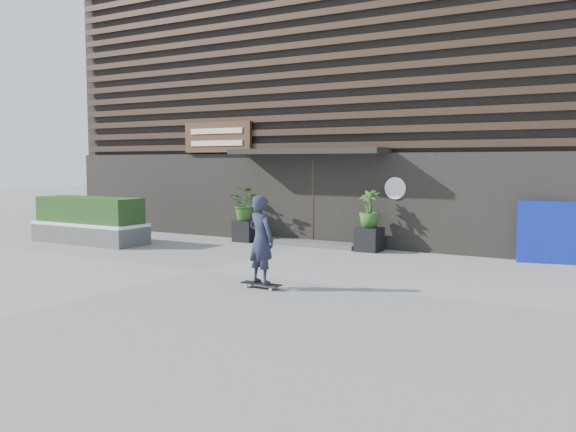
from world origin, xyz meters
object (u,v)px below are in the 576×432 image
Objects in this scene: planter_pot_left at (246,231)px; raised_bed at (90,234)px; skateboarder at (261,240)px; planter_pot_right at (369,240)px; blue_tarp at (553,233)px.

raised_bed is (-3.61, -2.49, -0.05)m from planter_pot_left.
planter_pot_right is at bearing 92.35° from skateboarder.
planter_pot_right is at bearing 0.00° from planter_pot_left.
planter_pot_left is 0.17× the size of raised_bed.
skateboarder is (-4.06, -5.60, 0.18)m from blue_tarp.
planter_pot_left is 6.68m from skateboarder.
planter_pot_right is 7.82m from raised_bed.
planter_pot_right is 5.34m from skateboarder.
planter_pot_right is at bearing 18.57° from raised_bed.
planter_pot_right is 4.31m from blue_tarp.
planter_pot_right reaches higher than raised_bed.
skateboarder is at bearing -87.65° from planter_pot_right.
blue_tarp reaches higher than raised_bed.
planter_pot_left is at bearing 180.00° from planter_pot_right.
planter_pot_left is 3.80m from planter_pot_right.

